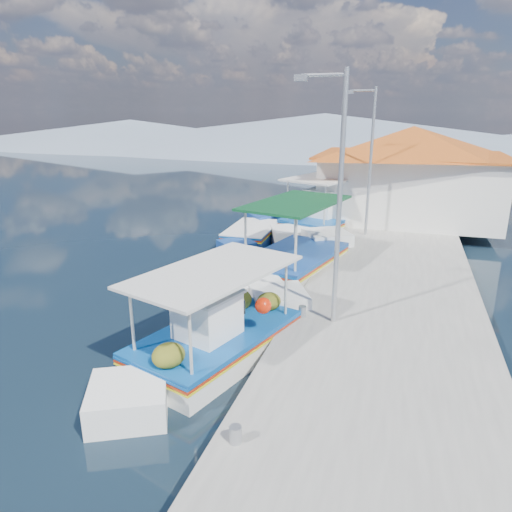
% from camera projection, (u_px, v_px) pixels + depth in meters
% --- Properties ---
extents(ground, '(160.00, 160.00, 0.00)m').
position_uv_depth(ground, '(133.00, 348.00, 11.47)').
color(ground, black).
rests_on(ground, ground).
extents(quay, '(5.00, 44.00, 0.50)m').
position_uv_depth(quay, '(391.00, 283.00, 15.13)').
color(quay, '#9E9C94').
rests_on(quay, ground).
extents(bollards, '(0.20, 17.20, 0.30)m').
position_uv_depth(bollards, '(324.00, 272.00, 14.94)').
color(bollards, '#A5A8AD').
rests_on(bollards, quay).
extents(main_caique, '(3.60, 7.08, 2.44)m').
position_uv_depth(main_caique, '(217.00, 338.00, 10.98)').
color(main_caique, white).
rests_on(main_caique, ground).
extents(caique_green_canopy, '(3.54, 7.64, 2.94)m').
position_uv_depth(caique_green_canopy, '(294.00, 263.00, 16.50)').
color(caique_green_canopy, white).
rests_on(caique_green_canopy, ground).
extents(caique_blue_hull, '(1.93, 6.11, 1.09)m').
position_uv_depth(caique_blue_hull, '(252.00, 236.00, 20.57)').
color(caique_blue_hull, navy).
rests_on(caique_blue_hull, ground).
extents(caique_far, '(4.40, 7.93, 2.97)m').
position_uv_depth(caique_far, '(327.00, 220.00, 22.33)').
color(caique_far, white).
rests_on(caique_far, ground).
extents(harbor_building, '(10.49, 10.49, 4.40)m').
position_uv_depth(harbor_building, '(410.00, 171.00, 22.47)').
color(harbor_building, silver).
rests_on(harbor_building, quay).
extents(lamp_post_near, '(1.21, 0.14, 6.00)m').
position_uv_depth(lamp_post_near, '(336.00, 189.00, 10.82)').
color(lamp_post_near, '#A5A8AD').
rests_on(lamp_post_near, quay).
extents(lamp_post_far, '(1.21, 0.14, 6.00)m').
position_uv_depth(lamp_post_far, '(369.00, 155.00, 19.00)').
color(lamp_post_far, '#A5A8AD').
rests_on(lamp_post_far, quay).
extents(mountain_ridge, '(171.40, 96.00, 5.50)m').
position_uv_depth(mountain_ridge, '(413.00, 139.00, 59.84)').
color(mountain_ridge, gray).
rests_on(mountain_ridge, ground).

